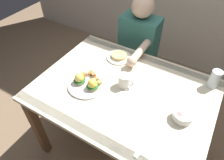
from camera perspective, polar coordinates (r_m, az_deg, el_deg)
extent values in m
plane|color=#7F664C|center=(2.00, 2.44, -17.21)|extent=(6.00, 6.00, 0.00)
cube|color=beige|center=(1.41, 3.31, -2.95)|extent=(1.20, 0.90, 0.03)
cube|color=#3F7F51|center=(1.20, -6.10, -14.67)|extent=(1.20, 0.06, 0.00)
cube|color=#3F7F51|center=(1.68, 9.86, 6.00)|extent=(1.20, 0.06, 0.00)
cube|color=brown|center=(1.77, -20.19, -12.46)|extent=(0.06, 0.06, 0.71)
cube|color=brown|center=(2.12, -5.04, 2.63)|extent=(0.06, 0.06, 0.71)
cube|color=brown|center=(1.89, 23.93, -8.94)|extent=(0.06, 0.06, 0.71)
cylinder|color=white|center=(1.43, -7.01, -1.35)|extent=(0.27, 0.27, 0.01)
cylinder|color=tan|center=(1.44, -9.06, -0.34)|extent=(0.08, 0.08, 0.02)
cylinder|color=#286B2D|center=(1.43, -9.12, 0.00)|extent=(0.08, 0.08, 0.01)
sphere|color=#F7DB56|center=(1.42, -9.21, 0.61)|extent=(0.07, 0.07, 0.07)
cylinder|color=tan|center=(1.39, -5.47, -1.98)|extent=(0.08, 0.08, 0.02)
cylinder|color=#286B2D|center=(1.38, -5.50, -1.63)|extent=(0.08, 0.08, 0.01)
sphere|color=yellow|center=(1.36, -5.56, -1.00)|extent=(0.07, 0.07, 0.07)
cube|color=#B77A42|center=(1.47, -5.50, 1.67)|extent=(0.03, 0.03, 0.03)
cube|color=#B77A42|center=(1.43, -4.23, 0.14)|extent=(0.04, 0.04, 0.03)
cube|color=#AD7038|center=(1.49, -5.84, 2.14)|extent=(0.04, 0.04, 0.03)
cube|color=#AD7038|center=(1.48, -6.21, 1.79)|extent=(0.03, 0.03, 0.02)
cube|color=tan|center=(1.40, -3.62, -0.78)|extent=(0.03, 0.03, 0.03)
cube|color=#B77A42|center=(1.47, -7.89, 1.49)|extent=(0.04, 0.04, 0.03)
cube|color=#B77A42|center=(1.46, -5.17, 1.41)|extent=(0.04, 0.04, 0.03)
cylinder|color=white|center=(1.31, 19.01, -10.15)|extent=(0.10, 0.10, 0.01)
cylinder|color=white|center=(1.29, 19.29, -9.43)|extent=(0.12, 0.12, 0.04)
cube|color=#B7E093|center=(1.30, 19.25, -8.54)|extent=(0.03, 0.03, 0.02)
cube|color=#F4DB66|center=(1.27, 18.51, -9.89)|extent=(0.03, 0.03, 0.02)
cube|color=#F4DB66|center=(1.29, 19.27, -9.19)|extent=(0.03, 0.03, 0.02)
cube|color=#EA6B70|center=(1.27, 18.41, -9.36)|extent=(0.03, 0.03, 0.03)
cylinder|color=white|center=(1.39, 3.40, -0.17)|extent=(0.08, 0.08, 0.09)
cylinder|color=black|center=(1.36, 3.47, 1.08)|extent=(0.07, 0.07, 0.01)
torus|color=white|center=(1.38, 4.98, -0.75)|extent=(0.06, 0.02, 0.06)
cube|color=silver|center=(1.17, 8.71, -17.15)|extent=(0.01, 0.12, 0.00)
cube|color=silver|center=(1.13, 6.93, -20.15)|extent=(0.02, 0.04, 0.00)
cylinder|color=silver|center=(1.54, 26.93, 0.26)|extent=(0.07, 0.07, 0.13)
cylinder|color=silver|center=(1.56, 26.57, -0.55)|extent=(0.06, 0.06, 0.07)
cylinder|color=white|center=(1.66, 1.97, 6.45)|extent=(0.20, 0.20, 0.01)
cylinder|color=#DBBC70|center=(1.65, 1.99, 6.94)|extent=(0.12, 0.12, 0.02)
cylinder|color=#33333D|center=(2.19, 3.15, -0.48)|extent=(0.11, 0.11, 0.45)
cylinder|color=#33333D|center=(2.14, 7.40, -2.21)|extent=(0.11, 0.11, 0.45)
cube|color=#2D665B|center=(1.93, 7.54, 10.47)|extent=(0.34, 0.20, 0.50)
sphere|color=beige|center=(1.76, 8.62, 19.83)|extent=(0.19, 0.19, 0.19)
cylinder|color=beige|center=(1.64, 7.91, 8.03)|extent=(0.06, 0.30, 0.06)
sphere|color=beige|center=(1.53, 5.53, 5.23)|extent=(0.08, 0.08, 0.08)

